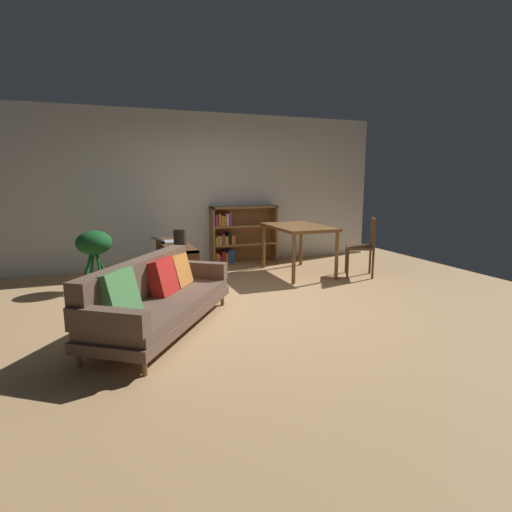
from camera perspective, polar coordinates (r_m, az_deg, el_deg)
The scene contains 10 objects.
ground_plane at distance 5.18m, azimuth -0.04°, elevation -6.71°, with size 8.16×8.16×0.00m, color tan.
back_wall_panel at distance 7.53m, azimuth -7.37°, elevation 9.08°, with size 6.80×0.10×2.70m, color silver.
fabric_couch at distance 4.37m, azimuth -13.68°, elevation -5.42°, with size 1.78×2.12×0.75m.
media_console at distance 6.15m, azimuth -11.05°, elevation -1.24°, with size 0.39×1.40×0.62m.
open_laptop at distance 6.22m, azimuth -12.34°, elevation 2.12°, with size 0.42×0.33×0.10m.
desk_speaker at distance 5.68m, azimuth -10.52°, elevation 2.45°, with size 0.18×0.18×0.26m.
potted_floor_plant at distance 6.22m, azimuth -21.59°, elevation 0.98°, with size 0.49×0.50×0.84m.
dining_table at distance 6.74m, azimuth 5.90°, elevation 3.53°, with size 0.83×1.31×0.80m.
dining_chair_near at distance 6.79m, azimuth 14.91°, elevation 1.69°, with size 0.57×0.57×0.94m.
bookshelf at distance 7.61m, azimuth -2.41°, elevation 2.82°, with size 1.25×0.29×1.06m.
Camera 1 is at (-1.74, -4.63, 1.55)m, focal length 28.73 mm.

